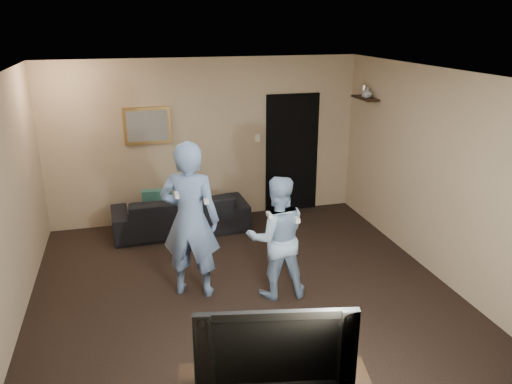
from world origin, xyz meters
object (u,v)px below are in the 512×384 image
object	(u,v)px
sofa	(181,213)
television	(275,342)
wii_player_left	(190,220)
wii_player_right	(277,237)

from	to	relation	value
sofa	television	bearing A→B (deg)	91.07
wii_player_left	wii_player_right	bearing A→B (deg)	-17.26
sofa	wii_player_left	xyz separation A→B (m)	(-0.08, -1.90, 0.64)
television	wii_player_right	bearing A→B (deg)	83.77
wii_player_left	wii_player_right	distance (m)	1.03
sofa	television	world-z (taller)	television
television	wii_player_left	distance (m)	2.37
sofa	wii_player_left	distance (m)	2.01
television	wii_player_right	distance (m)	2.15
television	wii_player_left	size ratio (longest dim) A/B	0.63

